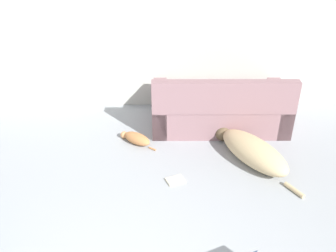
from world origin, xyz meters
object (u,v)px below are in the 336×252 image
Objects in this scene: book_cream at (175,180)px; dog at (252,150)px; couch at (220,110)px; cat at (136,138)px.

dog is at bearing 22.55° from book_cream.
book_cream is (-0.68, -1.29, -0.27)m from couch.
couch is at bearing -123.66° from cat.
dog is (0.31, -0.87, -0.12)m from couch.
couch is 1.40× the size of dog.
dog is 1.08m from book_cream.
couch reaches higher than book_cream.
dog is at bearing -159.77° from cat.
couch reaches higher than dog.
dog is 5.54× the size of book_cream.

